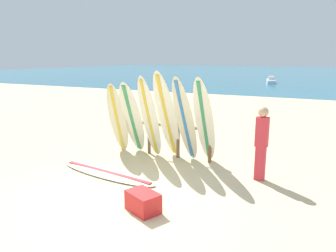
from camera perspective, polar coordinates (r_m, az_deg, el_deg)
The scene contains 13 objects.
ground_plane at distance 6.25m, azimuth -9.39°, elevation -13.30°, with size 120.00×120.00×0.00m, color beige.
ocean_water at distance 62.71m, azimuth 23.10°, elevation 8.86°, with size 120.00×80.00×0.01m, color teal.
surfboard_rack at distance 8.71m, azimuth -0.86°, elevation -1.32°, with size 2.80×0.09×1.02m.
surfboard_leaning_far_left at distance 8.94m, azimuth -9.10°, elevation 1.37°, with size 0.58×0.75×2.03m.
surfboard_leaning_left at distance 8.73m, azimuth -6.46°, elevation 1.39°, with size 0.64×1.03×2.09m.
surfboard_leaning_center_left at distance 8.33m, azimuth -3.34°, elevation 1.53°, with size 0.58×0.86×2.26m.
surfboard_leaning_center at distance 8.20m, azimuth -0.22°, elevation 1.84°, with size 0.57×1.13×2.39m.
surfboard_leaning_center_right at distance 7.96m, azimuth 3.08°, elevation 1.05°, with size 0.67×1.02×2.27m.
surfboard_leaning_right at distance 7.80m, azimuth 6.58°, elevation 0.79°, with size 0.48×1.13×2.28m.
surfboard_lying_on_sand at distance 7.60m, azimuth -10.96°, elevation -8.32°, with size 2.83×0.95×0.08m.
beachgoer_standing at distance 7.19m, azimuth 16.52°, elevation -2.51°, with size 0.27×0.22×1.65m.
small_boat_offshore at distance 35.73m, azimuth 18.08°, elevation 7.78°, with size 1.40×3.16×0.71m.
cooler_box at distance 5.76m, azimuth -4.54°, elevation -13.48°, with size 0.60×0.40×0.36m, color red.
Camera 1 is at (3.32, -4.57, 2.68)m, focal length 33.79 mm.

